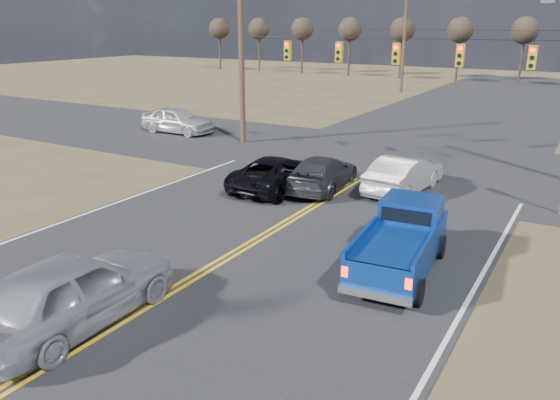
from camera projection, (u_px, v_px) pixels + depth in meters
The scene contains 12 objects.
ground at pixel (127, 318), 13.00m from camera, with size 160.00×160.00×0.00m, color brown.
road_main at pixel (318, 204), 21.17m from camera, with size 14.00×120.00×0.02m, color #28282B.
road_cross at pixel (389, 161), 27.70m from camera, with size 120.00×12.00×0.02m, color #28282B.
signal_gantry at pixel (405, 59), 25.72m from camera, with size 19.60×4.83×10.00m.
utility_poles at pixel (389, 56), 25.27m from camera, with size 19.60×58.32×10.00m.
treeline at pixel (446, 40), 33.26m from camera, with size 87.00×117.80×7.40m.
pickup_truck at pixel (401, 242), 15.21m from camera, with size 2.34×5.07×1.85m.
silver_suv at pixel (73, 290), 12.48m from camera, with size 2.09×5.20×1.77m, color #ADAEB6.
black_suv at pixel (277, 173), 22.91m from camera, with size 2.33×5.06×1.41m, color black.
white_car_queue at pixel (404, 174), 22.48m from camera, with size 1.63×4.66×1.54m, color #BABABA.
dgrey_car_queue at pixel (322, 173), 22.93m from camera, with size 1.94×4.77×1.39m, color #36363B.
cross_car_west at pixel (177, 120), 34.57m from camera, with size 4.85×1.95×1.65m, color silver.
Camera 1 is at (9.02, -8.00, 6.71)m, focal length 35.00 mm.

